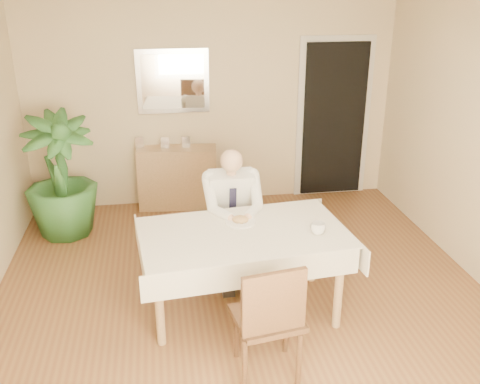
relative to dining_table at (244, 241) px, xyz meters
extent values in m
plane|color=brown|center=(0.03, 0.04, -0.67)|extent=(5.00, 5.00, 0.00)
cube|color=beige|center=(0.03, 2.54, 0.63)|extent=(4.50, 0.02, 2.60)
cube|color=beige|center=(0.03, -2.44, 0.78)|extent=(1.34, 0.02, 1.44)
cube|color=white|center=(0.03, -2.42, 0.78)|extent=(1.18, 0.02, 1.28)
cube|color=beige|center=(1.58, 2.52, 0.33)|extent=(0.96, 0.03, 2.10)
cube|color=black|center=(1.58, 2.49, 0.33)|extent=(0.80, 0.05, 1.95)
cube|color=silver|center=(-0.44, 2.51, 0.88)|extent=(0.86, 0.03, 0.76)
cube|color=white|center=(-0.44, 2.49, 0.88)|extent=(0.74, 0.02, 0.64)
cube|color=tan|center=(0.00, 0.00, 0.05)|extent=(1.68, 1.05, 0.04)
cube|color=#EBE3C7|center=(0.00, 0.00, 0.08)|extent=(1.79, 1.16, 0.01)
cube|color=#EBE3C7|center=(0.00, -0.50, -0.03)|extent=(1.69, 0.18, 0.22)
cube|color=#EBE3C7|center=(0.00, 0.50, -0.03)|extent=(1.69, 0.18, 0.22)
cube|color=#EBE3C7|center=(-0.85, 0.00, -0.03)|extent=(0.11, 1.00, 0.22)
cube|color=#EBE3C7|center=(0.85, 0.00, -0.03)|extent=(0.11, 1.00, 0.22)
cylinder|color=tan|center=(-0.72, -0.37, -0.32)|extent=(0.07, 0.07, 0.70)
cylinder|color=tan|center=(0.72, -0.37, -0.32)|extent=(0.07, 0.07, 0.70)
cylinder|color=tan|center=(-0.72, 0.37, -0.32)|extent=(0.07, 0.07, 0.70)
cylinder|color=tan|center=(0.72, 0.37, -0.32)|extent=(0.07, 0.07, 0.70)
cube|color=#472A17|center=(0.00, 0.80, -0.26)|extent=(0.42, 0.42, 0.04)
cube|color=#472A17|center=(0.00, 0.98, -0.02)|extent=(0.40, 0.06, 0.40)
cylinder|color=#472A17|center=(-0.17, 0.63, -0.47)|extent=(0.04, 0.04, 0.39)
cylinder|color=#472A17|center=(0.17, 0.63, -0.47)|extent=(0.04, 0.04, 0.39)
cylinder|color=#472A17|center=(-0.17, 0.97, -0.47)|extent=(0.04, 0.04, 0.39)
cylinder|color=#472A17|center=(0.17, 0.97, -0.47)|extent=(0.04, 0.04, 0.39)
cube|color=#472A17|center=(0.03, -0.81, -0.21)|extent=(0.51, 0.51, 0.04)
cube|color=#472A17|center=(0.03, -1.01, 0.06)|extent=(0.45, 0.11, 0.45)
cylinder|color=#472A17|center=(-0.16, -1.00, -0.45)|extent=(0.04, 0.04, 0.44)
cylinder|color=#472A17|center=(0.23, -1.00, -0.45)|extent=(0.04, 0.04, 0.44)
cylinder|color=#472A17|center=(-0.16, -0.62, -0.45)|extent=(0.04, 0.04, 0.44)
cylinder|color=#472A17|center=(0.23, -0.62, -0.45)|extent=(0.04, 0.04, 0.44)
cube|color=white|center=(0.00, 0.76, 0.08)|extent=(0.42, 0.31, 0.55)
cube|color=black|center=(0.00, 0.64, 0.05)|extent=(0.07, 0.08, 0.36)
cylinder|color=tan|center=(0.00, 0.71, 0.37)|extent=(0.09, 0.09, 0.08)
sphere|color=tan|center=(0.00, 0.69, 0.47)|extent=(0.21, 0.21, 0.21)
cube|color=black|center=(-0.10, 0.56, -0.15)|extent=(0.13, 0.42, 0.13)
cube|color=black|center=(0.10, 0.56, -0.15)|extent=(0.13, 0.42, 0.13)
cube|color=black|center=(-0.10, 0.38, -0.44)|extent=(0.11, 0.12, 0.45)
cube|color=black|center=(0.10, 0.38, -0.44)|extent=(0.11, 0.12, 0.45)
cube|color=black|center=(-0.10, 0.32, -0.63)|extent=(0.11, 0.26, 0.07)
cube|color=black|center=(0.10, 0.32, -0.63)|extent=(0.11, 0.26, 0.07)
cylinder|color=white|center=(0.00, 0.18, 0.09)|extent=(0.26, 0.26, 0.02)
ellipsoid|color=olive|center=(0.00, 0.18, 0.11)|extent=(0.14, 0.14, 0.06)
cylinder|color=silver|center=(0.04, 0.12, 0.11)|extent=(0.01, 0.13, 0.01)
cylinder|color=silver|center=(-0.04, 0.12, 0.11)|extent=(0.01, 0.13, 0.01)
imported|color=white|center=(0.59, -0.13, 0.13)|extent=(0.13, 0.13, 0.09)
cube|color=tan|center=(-0.44, 2.36, -0.28)|extent=(0.99, 0.42, 0.77)
cube|color=silver|center=(-0.88, 2.42, 0.17)|extent=(0.10, 0.02, 0.14)
cube|color=silver|center=(-0.58, 2.36, 0.17)|extent=(0.10, 0.02, 0.14)
cube|color=silver|center=(-0.32, 2.36, 0.17)|extent=(0.10, 0.02, 0.14)
imported|color=#275723|center=(-1.73, 1.79, 0.02)|extent=(0.99, 0.99, 1.38)
camera|label=1|loc=(-0.65, -3.91, 2.04)|focal=40.00mm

